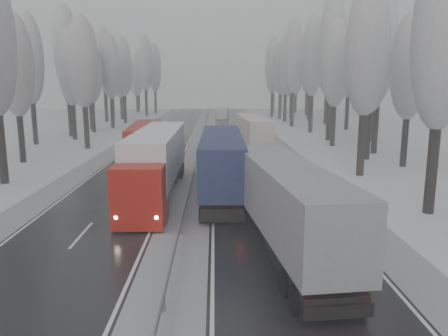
{
  "coord_description": "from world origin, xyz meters",
  "views": [
    {
      "loc": [
        1.81,
        -10.1,
        7.88
      ],
      "look_at": [
        2.44,
        19.21,
        2.2
      ],
      "focal_mm": 35.0,
      "sensor_mm": 36.0,
      "label": 1
    }
  ],
  "objects_px": {
    "box_truck_distant": "(223,113)",
    "truck_red_white": "(156,159)",
    "truck_cream_box": "(251,131)",
    "truck_red_red": "(144,143)",
    "truck_grey_tarp": "(280,196)",
    "truck_blue_box": "(222,159)"
  },
  "relations": [
    {
      "from": "box_truck_distant",
      "to": "truck_red_white",
      "type": "relative_size",
      "value": 0.41
    },
    {
      "from": "box_truck_distant",
      "to": "truck_cream_box",
      "type": "bearing_deg",
      "value": -81.25
    },
    {
      "from": "box_truck_distant",
      "to": "truck_red_white",
      "type": "distance_m",
      "value": 69.3
    },
    {
      "from": "truck_cream_box",
      "to": "truck_red_red",
      "type": "height_order",
      "value": "truck_cream_box"
    },
    {
      "from": "truck_cream_box",
      "to": "box_truck_distant",
      "type": "distance_m",
      "value": 47.85
    },
    {
      "from": "truck_red_white",
      "to": "truck_cream_box",
      "type": "bearing_deg",
      "value": 68.63
    },
    {
      "from": "truck_blue_box",
      "to": "truck_cream_box",
      "type": "relative_size",
      "value": 1.07
    },
    {
      "from": "truck_blue_box",
      "to": "box_truck_distant",
      "type": "height_order",
      "value": "truck_blue_box"
    },
    {
      "from": "box_truck_distant",
      "to": "truck_red_white",
      "type": "bearing_deg",
      "value": -89.14
    },
    {
      "from": "box_truck_distant",
      "to": "truck_red_white",
      "type": "height_order",
      "value": "truck_red_white"
    },
    {
      "from": "truck_grey_tarp",
      "to": "truck_blue_box",
      "type": "relative_size",
      "value": 0.97
    },
    {
      "from": "box_truck_distant",
      "to": "truck_blue_box",
      "type": "bearing_deg",
      "value": -85.35
    },
    {
      "from": "truck_grey_tarp",
      "to": "truck_red_red",
      "type": "distance_m",
      "value": 22.84
    },
    {
      "from": "box_truck_distant",
      "to": "truck_red_red",
      "type": "bearing_deg",
      "value": -92.6
    },
    {
      "from": "truck_grey_tarp",
      "to": "truck_red_red",
      "type": "height_order",
      "value": "truck_grey_tarp"
    },
    {
      "from": "box_truck_distant",
      "to": "truck_grey_tarp",
      "type": "bearing_deg",
      "value": -83.24
    },
    {
      "from": "box_truck_distant",
      "to": "truck_red_white",
      "type": "xyz_separation_m",
      "value": [
        -6.02,
        -69.03,
        1.31
      ]
    },
    {
      "from": "truck_grey_tarp",
      "to": "truck_blue_box",
      "type": "xyz_separation_m",
      "value": [
        -2.68,
        10.33,
        0.08
      ]
    },
    {
      "from": "truck_cream_box",
      "to": "box_truck_distant",
      "type": "xyz_separation_m",
      "value": [
        -2.43,
        47.78,
        -1.03
      ]
    },
    {
      "from": "truck_cream_box",
      "to": "box_truck_distant",
      "type": "height_order",
      "value": "truck_cream_box"
    },
    {
      "from": "truck_blue_box",
      "to": "box_truck_distant",
      "type": "xyz_separation_m",
      "value": [
        1.42,
        68.4,
        -1.21
      ]
    },
    {
      "from": "truck_grey_tarp",
      "to": "truck_cream_box",
      "type": "relative_size",
      "value": 1.04
    }
  ]
}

